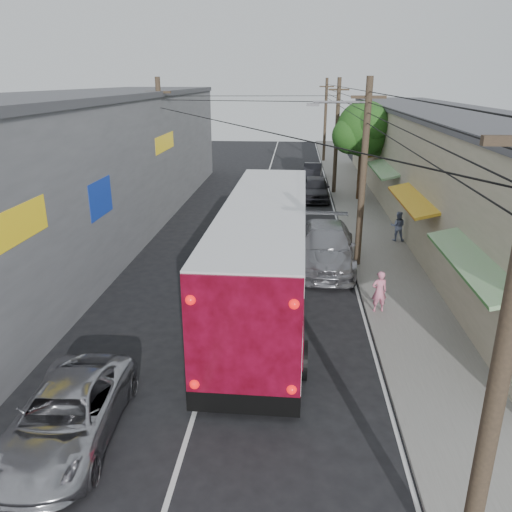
{
  "coord_description": "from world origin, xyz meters",
  "views": [
    {
      "loc": [
        2.34,
        -8.08,
        7.87
      ],
      "look_at": [
        1.02,
        8.91,
        1.81
      ],
      "focal_mm": 35.0,
      "sensor_mm": 36.0,
      "label": 1
    }
  ],
  "objects_px": {
    "coach_bus": "(265,253)",
    "parked_car_mid": "(316,188)",
    "pedestrian_near": "(379,291)",
    "jeepney": "(67,416)",
    "parked_car_far": "(313,172)",
    "pedestrian_far": "(398,226)",
    "parked_suv": "(326,246)"
  },
  "relations": [
    {
      "from": "pedestrian_near",
      "to": "pedestrian_far",
      "type": "xyz_separation_m",
      "value": [
        2.2,
        8.39,
        0.0
      ]
    },
    {
      "from": "pedestrian_near",
      "to": "jeepney",
      "type": "bearing_deg",
      "value": 31.2
    },
    {
      "from": "pedestrian_far",
      "to": "parked_suv",
      "type": "bearing_deg",
      "value": 52.19
    },
    {
      "from": "coach_bus",
      "to": "pedestrian_near",
      "type": "bearing_deg",
      "value": -6.69
    },
    {
      "from": "parked_suv",
      "to": "pedestrian_far",
      "type": "xyz_separation_m",
      "value": [
        3.8,
        3.6,
        -0.02
      ]
    },
    {
      "from": "parked_suv",
      "to": "pedestrian_far",
      "type": "height_order",
      "value": "parked_suv"
    },
    {
      "from": "jeepney",
      "to": "pedestrian_near",
      "type": "relative_size",
      "value": 3.19
    },
    {
      "from": "parked_suv",
      "to": "pedestrian_near",
      "type": "distance_m",
      "value": 5.05
    },
    {
      "from": "jeepney",
      "to": "parked_car_mid",
      "type": "height_order",
      "value": "parked_car_mid"
    },
    {
      "from": "pedestrian_near",
      "to": "pedestrian_far",
      "type": "relative_size",
      "value": 1.0
    },
    {
      "from": "coach_bus",
      "to": "pedestrian_near",
      "type": "xyz_separation_m",
      "value": [
        4.05,
        -0.54,
        -1.13
      ]
    },
    {
      "from": "parked_suv",
      "to": "pedestrian_near",
      "type": "xyz_separation_m",
      "value": [
        1.6,
        -4.79,
        -0.02
      ]
    },
    {
      "from": "coach_bus",
      "to": "pedestrian_near",
      "type": "height_order",
      "value": "coach_bus"
    },
    {
      "from": "parked_car_far",
      "to": "pedestrian_near",
      "type": "bearing_deg",
      "value": -81.38
    },
    {
      "from": "coach_bus",
      "to": "jeepney",
      "type": "distance_m",
      "value": 8.84
    },
    {
      "from": "coach_bus",
      "to": "parked_suv",
      "type": "height_order",
      "value": "coach_bus"
    },
    {
      "from": "jeepney",
      "to": "parked_car_far",
      "type": "xyz_separation_m",
      "value": [
        6.49,
        32.03,
        0.01
      ]
    },
    {
      "from": "parked_car_mid",
      "to": "pedestrian_far",
      "type": "bearing_deg",
      "value": -67.23
    },
    {
      "from": "parked_car_mid",
      "to": "jeepney",
      "type": "bearing_deg",
      "value": -103.77
    },
    {
      "from": "jeepney",
      "to": "pedestrian_far",
      "type": "relative_size",
      "value": 3.18
    },
    {
      "from": "parked_car_mid",
      "to": "pedestrian_near",
      "type": "bearing_deg",
      "value": -84.1
    },
    {
      "from": "parked_car_far",
      "to": "parked_car_mid",
      "type": "bearing_deg",
      "value": -85.1
    },
    {
      "from": "coach_bus",
      "to": "parked_suv",
      "type": "bearing_deg",
      "value": 61.01
    },
    {
      "from": "parked_suv",
      "to": "pedestrian_near",
      "type": "height_order",
      "value": "parked_suv"
    },
    {
      "from": "parked_suv",
      "to": "parked_car_mid",
      "type": "xyz_separation_m",
      "value": [
        0.0,
        13.0,
        -0.11
      ]
    },
    {
      "from": "jeepney",
      "to": "parked_car_far",
      "type": "distance_m",
      "value": 32.68
    },
    {
      "from": "coach_bus",
      "to": "parked_car_mid",
      "type": "xyz_separation_m",
      "value": [
        2.45,
        17.25,
        -1.21
      ]
    },
    {
      "from": "jeepney",
      "to": "pedestrian_far",
      "type": "bearing_deg",
      "value": 53.64
    },
    {
      "from": "coach_bus",
      "to": "parked_suv",
      "type": "xyz_separation_m",
      "value": [
        2.45,
        4.25,
        -1.11
      ]
    },
    {
      "from": "pedestrian_far",
      "to": "pedestrian_near",
      "type": "bearing_deg",
      "value": 84.08
    },
    {
      "from": "coach_bus",
      "to": "parked_car_mid",
      "type": "relative_size",
      "value": 2.91
    },
    {
      "from": "parked_car_far",
      "to": "pedestrian_far",
      "type": "bearing_deg",
      "value": -72.06
    }
  ]
}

